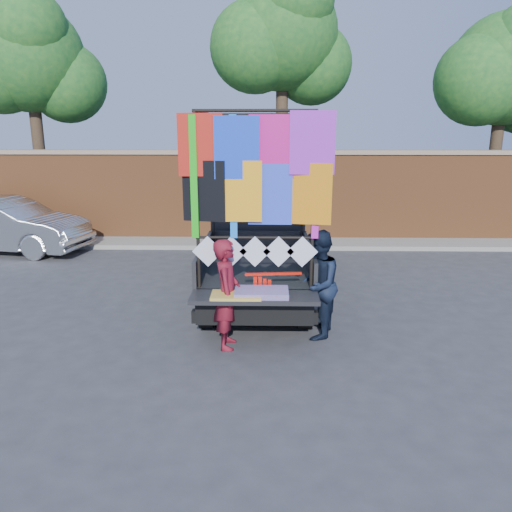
{
  "coord_description": "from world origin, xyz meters",
  "views": [
    {
      "loc": [
        0.55,
        -7.41,
        3.23
      ],
      "look_at": [
        0.39,
        0.3,
        1.24
      ],
      "focal_mm": 35.0,
      "sensor_mm": 36.0,
      "label": 1
    }
  ],
  "objects_px": {
    "woman": "(227,294)",
    "pickup_truck": "(258,246)",
    "man": "(317,285)",
    "sedan": "(6,225)"
  },
  "relations": [
    {
      "from": "man",
      "to": "pickup_truck",
      "type": "bearing_deg",
      "value": -146.53
    },
    {
      "from": "sedan",
      "to": "pickup_truck",
      "type": "bearing_deg",
      "value": -102.62
    },
    {
      "from": "woman",
      "to": "man",
      "type": "bearing_deg",
      "value": -72.61
    },
    {
      "from": "pickup_truck",
      "to": "woman",
      "type": "xyz_separation_m",
      "value": [
        -0.41,
        -2.95,
        -0.04
      ]
    },
    {
      "from": "pickup_truck",
      "to": "woman",
      "type": "distance_m",
      "value": 2.98
    },
    {
      "from": "pickup_truck",
      "to": "man",
      "type": "relative_size",
      "value": 3.23
    },
    {
      "from": "pickup_truck",
      "to": "man",
      "type": "bearing_deg",
      "value": -69.1
    },
    {
      "from": "woman",
      "to": "man",
      "type": "distance_m",
      "value": 1.44
    },
    {
      "from": "woman",
      "to": "man",
      "type": "relative_size",
      "value": 0.97
    },
    {
      "from": "woman",
      "to": "pickup_truck",
      "type": "bearing_deg",
      "value": -7.4
    }
  ]
}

